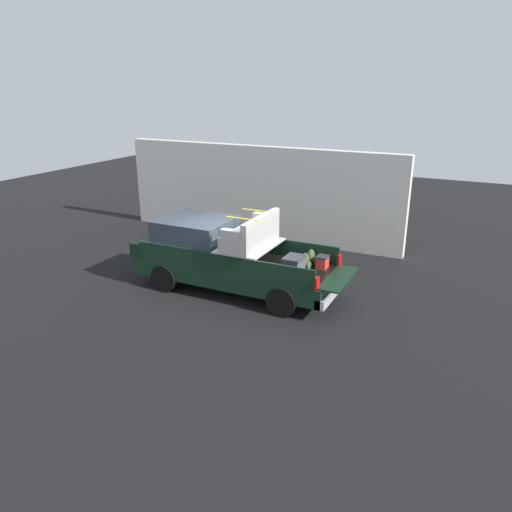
{
  "coord_description": "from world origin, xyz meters",
  "views": [
    {
      "loc": [
        -6.0,
        10.99,
        5.45
      ],
      "look_at": [
        -0.6,
        0.0,
        1.1
      ],
      "focal_mm": 34.38,
      "sensor_mm": 36.0,
      "label": 1
    }
  ],
  "objects": [
    {
      "name": "building_facade",
      "position": [
        1.67,
        -4.78,
        1.67
      ],
      "size": [
        10.66,
        0.36,
        3.35
      ],
      "primitive_type": "cube",
      "color": "silver",
      "rests_on": "ground_plane"
    },
    {
      "name": "pickup_truck",
      "position": [
        0.37,
        0.0,
        0.96
      ],
      "size": [
        6.05,
        2.06,
        2.23
      ],
      "color": "black",
      "rests_on": "ground_plane"
    },
    {
      "name": "ground_plane",
      "position": [
        0.0,
        0.0,
        0.0
      ],
      "size": [
        40.0,
        40.0,
        0.0
      ],
      "primitive_type": "plane",
      "color": "black"
    }
  ]
}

